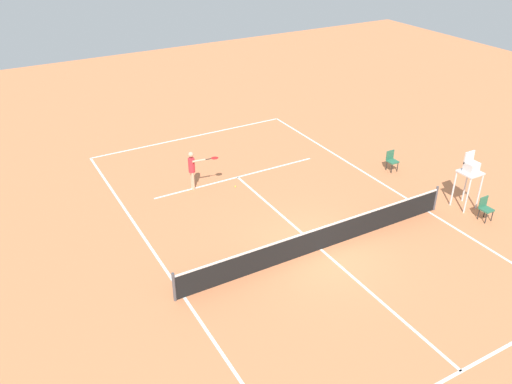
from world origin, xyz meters
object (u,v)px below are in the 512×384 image
object	(u,v)px
tennis_ball	(235,186)
courtside_chair_mid	(392,160)
umpire_chair	(470,172)
courtside_chair_near	(485,207)
player_serving	(193,167)

from	to	relation	value
tennis_ball	courtside_chair_mid	bearing A→B (deg)	163.43
tennis_ball	umpire_chair	bearing A→B (deg)	140.55
umpire_chair	courtside_chair_near	xyz separation A→B (m)	(0.08, 1.08, -1.07)
player_serving	courtside_chair_near	xyz separation A→B (m)	(-8.89, 7.93, -0.51)
player_serving	courtside_chair_near	distance (m)	11.93
courtside_chair_near	player_serving	bearing A→B (deg)	-41.75
courtside_chair_mid	courtside_chair_near	bearing A→B (deg)	92.78
courtside_chair_near	umpire_chair	bearing A→B (deg)	-94.24
courtside_chair_near	courtside_chair_mid	world-z (taller)	same
player_serving	tennis_ball	xyz separation A→B (m)	(-1.61, 0.80, -1.01)
player_serving	courtside_chair_mid	world-z (taller)	player_serving
courtside_chair_near	courtside_chair_mid	size ratio (longest dim) A/B	1.00
player_serving	courtside_chair_mid	xyz separation A→B (m)	(-8.64, 2.89, -0.51)
tennis_ball	courtside_chair_mid	xyz separation A→B (m)	(-7.04, 2.09, 0.50)
umpire_chair	courtside_chair_mid	bearing A→B (deg)	-85.31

